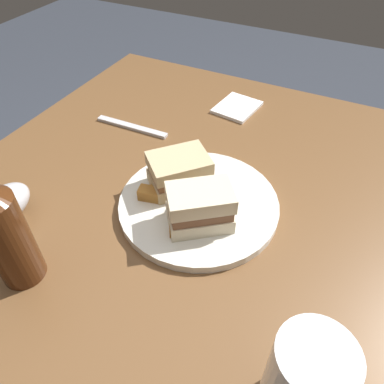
{
  "coord_description": "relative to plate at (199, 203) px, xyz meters",
  "views": [
    {
      "loc": [
        -0.42,
        -0.22,
        1.25
      ],
      "look_at": [
        0.0,
        -0.01,
        0.8
      ],
      "focal_mm": 34.39,
      "sensor_mm": 36.0,
      "label": 1
    }
  ],
  "objects": [
    {
      "name": "gravy_boat",
      "position": [
        -0.18,
        0.28,
        0.03
      ],
      "size": [
        0.12,
        0.08,
        0.06
      ],
      "color": "#B7B7BC",
      "rests_on": "dining_table"
    },
    {
      "name": "plate",
      "position": [
        0.0,
        0.0,
        0.0
      ],
      "size": [
        0.29,
        0.29,
        0.02
      ],
      "primitive_type": "cylinder",
      "color": "silver",
      "rests_on": "dining_table"
    },
    {
      "name": "potato_wedge_back",
      "position": [
        -0.03,
        0.03,
        0.01
      ],
      "size": [
        0.04,
        0.02,
        0.01
      ],
      "primitive_type": "cube",
      "rotation": [
        0.0,
        0.0,
        0.13
      ],
      "color": "gold",
      "rests_on": "plate"
    },
    {
      "name": "potato_wedge_front",
      "position": [
        -0.08,
        -0.01,
        0.02
      ],
      "size": [
        0.04,
        0.05,
        0.02
      ],
      "primitive_type": "cube",
      "rotation": [
        0.0,
        0.0,
        5.25
      ],
      "color": "#AD702D",
      "rests_on": "plate"
    },
    {
      "name": "sandwich_half_left",
      "position": [
        0.02,
        0.05,
        0.04
      ],
      "size": [
        0.13,
        0.13,
        0.06
      ],
      "color": "#CCB284",
      "rests_on": "plate"
    },
    {
      "name": "ground_plane",
      "position": [
        -0.0,
        0.03,
        -0.77
      ],
      "size": [
        6.0,
        6.0,
        0.0
      ],
      "primitive_type": "plane",
      "color": "#333842"
    },
    {
      "name": "cider_bottle",
      "position": [
        -0.25,
        0.18,
        0.09
      ],
      "size": [
        0.06,
        0.06,
        0.26
      ],
      "color": "#47230F",
      "rests_on": "dining_table"
    },
    {
      "name": "potato_wedge_left_edge",
      "position": [
        -0.04,
        0.08,
        0.02
      ],
      "size": [
        0.03,
        0.05,
        0.02
      ],
      "primitive_type": "cube",
      "rotation": [
        0.0,
        0.0,
        1.79
      ],
      "color": "#AD702D",
      "rests_on": "plate"
    },
    {
      "name": "dining_table",
      "position": [
        -0.0,
        0.03,
        -0.39
      ],
      "size": [
        1.01,
        0.91,
        0.77
      ],
      "primitive_type": "cube",
      "color": "brown",
      "rests_on": "ground"
    },
    {
      "name": "potato_wedge_right_edge",
      "position": [
        -0.01,
        0.07,
        0.02
      ],
      "size": [
        0.04,
        0.06,
        0.01
      ],
      "primitive_type": "cube",
      "rotation": [
        0.0,
        0.0,
        5.02
      ],
      "color": "#B77F33",
      "rests_on": "plate"
    },
    {
      "name": "potato_wedge_middle",
      "position": [
        -0.0,
        0.05,
        0.01
      ],
      "size": [
        0.04,
        0.05,
        0.01
      ],
      "primitive_type": "cube",
      "rotation": [
        0.0,
        0.0,
        5.34
      ],
      "color": "gold",
      "rests_on": "plate"
    },
    {
      "name": "sandwich_half_right",
      "position": [
        -0.05,
        -0.02,
        0.04
      ],
      "size": [
        0.12,
        0.12,
        0.07
      ],
      "color": "beige",
      "rests_on": "plate"
    },
    {
      "name": "fork",
      "position": [
        0.16,
        0.25,
        -0.0
      ],
      "size": [
        0.02,
        0.18,
        0.01
      ],
      "primitive_type": "cube",
      "rotation": [
        0.0,
        0.0,
        4.74
      ],
      "color": "silver",
      "rests_on": "dining_table"
    },
    {
      "name": "napkin",
      "position": [
        0.35,
        0.06,
        -0.0
      ],
      "size": [
        0.12,
        0.1,
        0.01
      ],
      "primitive_type": "cube",
      "rotation": [
        0.0,
        0.0,
        -0.14
      ],
      "color": "white",
      "rests_on": "dining_table"
    }
  ]
}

